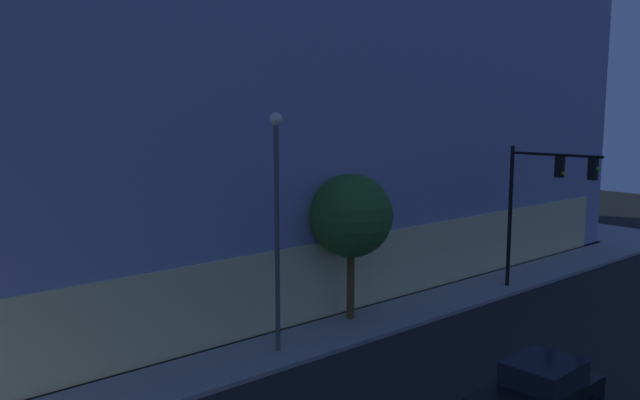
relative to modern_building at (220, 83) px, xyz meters
name	(u,v)px	position (x,y,z in m)	size (l,w,h in m)	color
modern_building	(220,83)	(0.00, 0.00, 0.00)	(36.53, 27.98, 19.47)	#4C4C51
traffic_light_far_corner	(543,189)	(5.50, -17.27, -4.93)	(0.53, 4.08, 6.39)	black
street_lamp_sidewalk	(277,204)	(-7.44, -15.45, -4.54)	(0.44, 0.44, 7.90)	#4F4F4F
sidewalk_tree	(351,216)	(-3.33, -14.58, -5.50)	(3.17, 3.17, 5.61)	brown
car_black	(538,392)	(-4.99, -23.56, -8.86)	(4.09, 2.08, 1.58)	black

